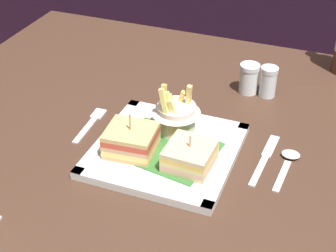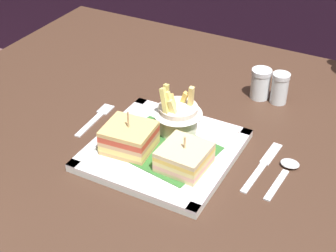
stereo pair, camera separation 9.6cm
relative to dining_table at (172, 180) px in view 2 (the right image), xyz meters
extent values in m
cube|color=#3E281C|center=(0.00, 0.00, 0.10)|extent=(1.14, 0.95, 0.03)
cylinder|color=#3F2F1E|center=(-0.49, 0.40, -0.26)|extent=(0.07, 0.07, 0.70)
cube|color=white|center=(0.02, -0.07, 0.13)|extent=(0.26, 0.26, 0.01)
cube|color=#2D6329|center=(0.02, -0.07, 0.13)|extent=(0.20, 0.17, 0.00)
cube|color=white|center=(0.02, -0.19, 0.14)|extent=(0.26, 0.02, 0.01)
cube|color=white|center=(0.02, 0.05, 0.14)|extent=(0.26, 0.02, 0.01)
cube|color=silver|center=(-0.10, -0.07, 0.14)|extent=(0.02, 0.26, 0.01)
cube|color=white|center=(0.14, -0.07, 0.14)|extent=(0.02, 0.26, 0.01)
cube|color=tan|center=(-0.04, -0.09, 0.14)|extent=(0.10, 0.09, 0.01)
cube|color=#E9CB72|center=(-0.04, -0.09, 0.15)|extent=(0.10, 0.09, 0.01)
cube|color=tan|center=(-0.04, -0.09, 0.16)|extent=(0.10, 0.09, 0.01)
cube|color=#C64430|center=(-0.04, -0.09, 0.17)|extent=(0.10, 0.09, 0.01)
cube|color=tan|center=(-0.04, -0.09, 0.18)|extent=(0.10, 0.09, 0.01)
cylinder|color=tan|center=(-0.04, -0.09, 0.17)|extent=(0.00, 0.00, 0.08)
cube|color=#D3B77D|center=(0.07, -0.09, 0.14)|extent=(0.08, 0.09, 0.01)
cube|color=#E2A18B|center=(0.07, -0.09, 0.14)|extent=(0.08, 0.09, 0.01)
cube|color=#DDC37A|center=(0.07, -0.09, 0.15)|extent=(0.08, 0.09, 0.01)
cube|color=#E3B750|center=(0.07, -0.09, 0.16)|extent=(0.08, 0.09, 0.01)
cube|color=#D1B182|center=(0.07, -0.09, 0.17)|extent=(0.08, 0.09, 0.01)
cylinder|color=tan|center=(0.07, -0.09, 0.17)|extent=(0.00, 0.00, 0.07)
cylinder|color=silver|center=(0.01, 0.00, 0.16)|extent=(0.08, 0.08, 0.06)
cone|color=silver|center=(0.01, 0.00, 0.19)|extent=(0.10, 0.10, 0.03)
cube|color=#EEC874|center=(0.03, 0.02, 0.20)|extent=(0.01, 0.01, 0.07)
cube|color=#E6B860|center=(0.01, -0.01, 0.19)|extent=(0.03, 0.01, 0.06)
cube|color=#E5B852|center=(0.01, 0.01, 0.19)|extent=(0.03, 0.01, 0.05)
cube|color=#F0DB84|center=(0.02, -0.02, 0.19)|extent=(0.03, 0.01, 0.05)
cube|color=#F1DB78|center=(0.01, -0.02, 0.20)|extent=(0.03, 0.01, 0.07)
cube|color=#E1D172|center=(0.00, -0.03, 0.20)|extent=(0.03, 0.02, 0.07)
cube|color=#D7C662|center=(-0.01, -0.01, 0.20)|extent=(0.01, 0.02, 0.07)
cube|color=silver|center=(-0.16, -0.05, 0.12)|extent=(0.02, 0.09, 0.00)
cube|color=silver|center=(-0.17, 0.01, 0.12)|extent=(0.03, 0.04, 0.00)
cube|color=silver|center=(0.19, -0.05, 0.12)|extent=(0.02, 0.09, 0.00)
cube|color=silver|center=(0.20, 0.03, 0.12)|extent=(0.02, 0.07, 0.00)
cube|color=silver|center=(0.23, -0.05, 0.12)|extent=(0.02, 0.09, 0.00)
ellipsoid|color=silver|center=(0.24, 0.01, 0.13)|extent=(0.04, 0.03, 0.01)
cylinder|color=silver|center=(0.11, 0.21, 0.15)|extent=(0.04, 0.04, 0.06)
cylinder|color=white|center=(0.11, 0.21, 0.14)|extent=(0.04, 0.04, 0.03)
cylinder|color=silver|center=(0.11, 0.21, 0.19)|extent=(0.04, 0.04, 0.01)
cylinder|color=silver|center=(0.15, 0.21, 0.15)|extent=(0.04, 0.04, 0.06)
cylinder|color=#352724|center=(0.15, 0.21, 0.14)|extent=(0.03, 0.03, 0.03)
cylinder|color=silver|center=(0.15, 0.21, 0.19)|extent=(0.04, 0.04, 0.01)
camera|label=1|loc=(0.29, -0.77, 0.71)|focal=54.08mm
camera|label=2|loc=(0.38, -0.73, 0.71)|focal=54.08mm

